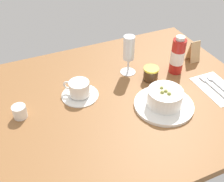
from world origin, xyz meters
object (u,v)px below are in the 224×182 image
at_px(cutlery_setting, 216,87).
at_px(sauce_bottle_red, 177,56).
at_px(creamer_jug, 20,112).
at_px(coffee_cup, 79,90).
at_px(wine_glass, 129,50).
at_px(menu_card, 194,51).
at_px(porridge_bowl, 165,99).
at_px(jam_jar, 151,74).

distance_m(cutlery_setting, sauce_bottle_red, 0.20).
bearing_deg(cutlery_setting, creamer_jug, 168.78).
height_order(coffee_cup, wine_glass, wine_glass).
relative_size(cutlery_setting, menu_card, 2.05).
height_order(cutlery_setting, sauce_bottle_red, sauce_bottle_red).
height_order(porridge_bowl, sauce_bottle_red, sauce_bottle_red).
relative_size(wine_glass, jam_jar, 2.72).
bearing_deg(coffee_cup, sauce_bottle_red, -1.37).
height_order(porridge_bowl, cutlery_setting, porridge_bowl).
height_order(cutlery_setting, wine_glass, wine_glass).
height_order(porridge_bowl, wine_glass, wine_glass).
xyz_separation_m(cutlery_setting, menu_card, (0.04, 0.21, 0.05)).
bearing_deg(jam_jar, cutlery_setting, -36.05).
relative_size(porridge_bowl, cutlery_setting, 1.10).
distance_m(porridge_bowl, cutlery_setting, 0.25).
bearing_deg(coffee_cup, menu_card, 3.41).
relative_size(porridge_bowl, sauce_bottle_red, 1.31).
distance_m(coffee_cup, wine_glass, 0.26).
relative_size(cutlery_setting, creamer_jug, 3.39).
bearing_deg(jam_jar, porridge_bowl, -103.08).
bearing_deg(porridge_bowl, sauce_bottle_red, 46.23).
bearing_deg(menu_card, coffee_cup, -176.59).
xyz_separation_m(creamer_jug, wine_glass, (0.47, 0.09, 0.08)).
bearing_deg(porridge_bowl, menu_card, 36.84).
bearing_deg(jam_jar, menu_card, 11.48).
bearing_deg(sauce_bottle_red, jam_jar, -176.61).
bearing_deg(creamer_jug, menu_card, 4.32).
height_order(coffee_cup, menu_card, menu_card).
relative_size(porridge_bowl, menu_card, 2.25).
xyz_separation_m(porridge_bowl, coffee_cup, (-0.26, 0.18, -0.01)).
distance_m(creamer_jug, wine_glass, 0.49).
distance_m(cutlery_setting, creamer_jug, 0.76).
bearing_deg(sauce_bottle_red, creamer_jug, -178.63).
distance_m(sauce_bottle_red, menu_card, 0.13).
distance_m(creamer_jug, menu_card, 0.78).
xyz_separation_m(porridge_bowl, creamer_jug, (-0.49, 0.16, -0.01)).
relative_size(sauce_bottle_red, menu_card, 1.72).
distance_m(wine_glass, jam_jar, 0.13).
xyz_separation_m(creamer_jug, jam_jar, (0.53, 0.01, 0.00)).
bearing_deg(wine_glass, porridge_bowl, -84.74).
relative_size(cutlery_setting, sauce_bottle_red, 1.19).
bearing_deg(creamer_jug, sauce_bottle_red, 1.37).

